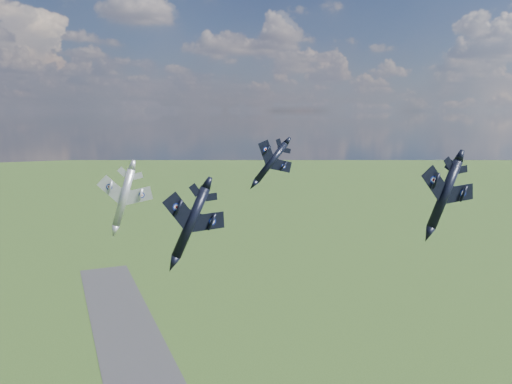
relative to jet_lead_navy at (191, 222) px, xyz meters
name	(u,v)px	position (x,y,z in m)	size (l,w,h in m)	color
jet_lead_navy	(191,222)	(0.00, 0.00, 0.00)	(11.48, 16.00, 3.31)	black
jet_right_navy	(445,194)	(35.17, -16.07, 4.65)	(10.69, 14.91, 3.08)	black
jet_high_navy	(271,162)	(21.25, 17.03, 6.93)	(9.57, 13.34, 2.76)	black
jet_left_silver	(124,198)	(-9.03, 7.60, 3.29)	(9.38, 13.08, 2.71)	#A9ABB4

